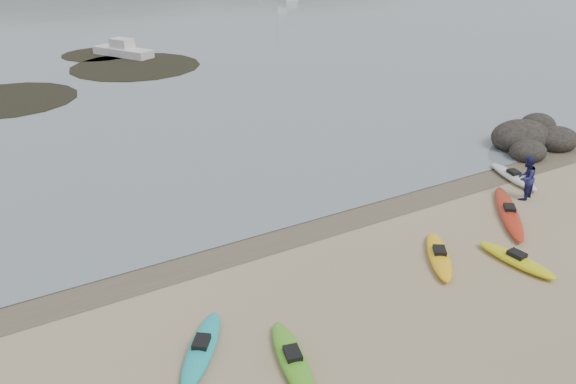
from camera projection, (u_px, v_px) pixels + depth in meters
ground at (288, 228)px, 21.19m from camera, size 600.00×600.00×0.00m
wet_sand at (292, 231)px, 20.95m from camera, size 60.00×60.00×0.00m
kayaks at (384, 292)px, 17.18m from camera, size 21.50×10.57×0.34m
person_east at (526, 178)px, 23.06m from camera, size 1.08×0.94×1.89m
rock_cluster at (531, 142)px, 28.99m from camera, size 5.13×3.75×1.66m
kelp_mats at (91, 74)px, 43.00m from camera, size 19.47×18.93×0.04m
far_hills at (109, 7)px, 197.36m from camera, size 550.00×135.00×80.00m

